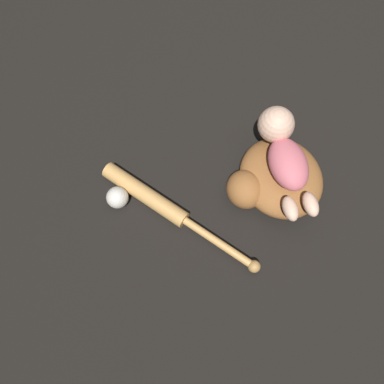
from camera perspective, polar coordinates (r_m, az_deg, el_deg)
The scene contains 5 objects.
ground_plane at distance 1.32m, azimuth 13.67°, elevation 3.81°, with size 6.00×6.00×0.00m, color black.
baseball_glove at distance 1.23m, azimuth 12.53°, elevation 1.91°, with size 0.31×0.34×0.11m.
baby_figure at distance 1.17m, azimuth 13.82°, elevation 6.21°, with size 0.36×0.12×0.11m.
baseball_bat at distance 1.21m, azimuth -4.94°, elevation -1.76°, with size 0.47×0.42×0.05m.
baseball at distance 1.22m, azimuth -11.30°, elevation -0.82°, with size 0.07×0.07×0.07m.
Camera 1 is at (-0.47, 0.44, 1.16)m, focal length 35.00 mm.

